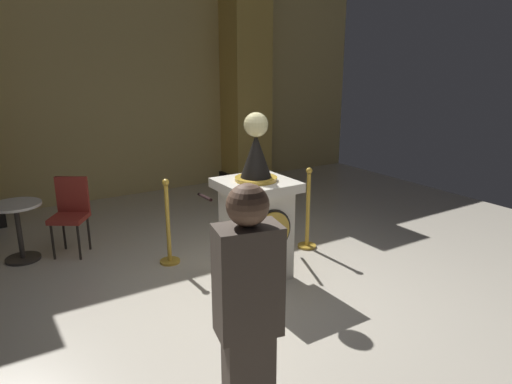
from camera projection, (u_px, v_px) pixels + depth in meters
The scene contains 10 objects.
ground_plane at pixel (247, 292), 4.86m from camera, with size 10.26×10.26×0.00m, color beige.
back_wall at pixel (113, 79), 7.84m from camera, with size 10.26×0.16×4.06m, color tan.
pedestal_clock at pixel (256, 216), 5.07m from camera, with size 0.76×0.76×1.83m.
stanchion_near at pixel (308, 220), 5.93m from camera, with size 0.24×0.24×1.06m.
stanchion_far at pixel (169, 234), 5.48m from camera, with size 0.24×0.24×1.04m.
velvet_rope at pixel (241, 194), 5.59m from camera, with size 1.13×1.11×0.22m.
column_right at pixel (245, 83), 8.78m from camera, with size 0.91×0.91×3.90m.
bystander_guest at pixel (248, 321), 2.62m from camera, with size 0.40×0.29×1.73m.
cafe_table at pixel (18, 224), 5.53m from camera, with size 0.58×0.58×0.72m.
cafe_chair_red at pixel (71, 209), 5.73m from camera, with size 0.55×0.55×0.96m.
Camera 1 is at (-2.26, -3.75, 2.35)m, focal length 32.50 mm.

